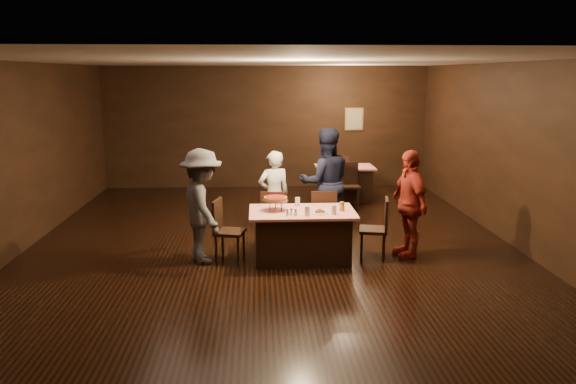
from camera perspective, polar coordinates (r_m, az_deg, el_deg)
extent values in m
plane|color=black|center=(9.42, -1.69, -5.42)|extent=(10.00, 10.00, 0.00)
cube|color=silver|center=(8.99, -1.81, 13.16)|extent=(8.00, 10.00, 0.04)
cube|color=black|center=(14.05, -2.25, 6.58)|extent=(8.00, 0.04, 3.00)
cube|color=black|center=(4.20, -0.09, -6.17)|extent=(8.00, 0.04, 3.00)
cube|color=black|center=(9.84, -25.76, 3.11)|extent=(0.04, 10.00, 3.00)
cube|color=black|center=(10.01, 21.85, 3.57)|extent=(0.04, 10.00, 3.00)
cube|color=tan|center=(14.21, 6.73, 7.37)|extent=(0.46, 0.03, 0.56)
cube|color=beige|center=(14.18, 6.75, 7.36)|extent=(0.38, 0.01, 0.48)
cube|color=red|center=(8.61, 1.43, -4.40)|extent=(1.60, 1.00, 0.77)
cube|color=red|center=(12.74, 5.74, 0.90)|extent=(1.30, 0.90, 0.77)
cube|color=black|center=(9.29, -1.40, -2.61)|extent=(0.47, 0.47, 0.95)
cube|color=black|center=(9.35, 3.52, -2.54)|extent=(0.42, 0.42, 0.95)
cube|color=black|center=(8.57, -5.94, -3.92)|extent=(0.51, 0.51, 0.95)
cube|color=black|center=(8.74, 8.65, -3.68)|extent=(0.49, 0.49, 0.95)
cube|color=black|center=(12.04, 6.25, 0.69)|extent=(0.43, 0.43, 0.95)
cube|color=black|center=(13.30, 5.36, 1.77)|extent=(0.50, 0.50, 0.95)
imported|color=white|center=(9.65, -1.44, -0.29)|extent=(0.64, 0.51, 1.53)
imported|color=black|center=(9.77, 3.82, 0.97)|extent=(0.99, 0.81, 1.91)
imported|color=#4E4E52|center=(8.50, -8.72, -1.43)|extent=(1.01, 1.28, 1.73)
imported|color=#A22A1D|center=(8.87, 12.19, -1.16)|extent=(0.60, 1.05, 1.68)
cylinder|color=black|center=(8.62, -1.29, -1.23)|extent=(0.01, 0.01, 0.15)
cylinder|color=black|center=(8.47, -1.84, -1.47)|extent=(0.01, 0.01, 0.15)
cylinder|color=black|center=(8.48, -0.67, -1.45)|extent=(0.01, 0.01, 0.15)
cylinder|color=silver|center=(8.50, -1.27, -0.86)|extent=(0.38, 0.38, 0.01)
cylinder|color=#B27233|center=(8.50, -1.27, -0.66)|extent=(0.35, 0.35, 0.05)
cylinder|color=#A5140C|center=(8.49, -1.27, -0.47)|extent=(0.30, 0.30, 0.01)
cylinder|color=white|center=(8.36, 3.25, -2.14)|extent=(0.25, 0.25, 0.01)
cylinder|color=#B27233|center=(8.35, 3.25, -1.95)|extent=(0.18, 0.18, 0.04)
cylinder|color=#A5140C|center=(8.35, 3.25, -1.80)|extent=(0.14, 0.14, 0.01)
cylinder|color=white|center=(8.71, 4.97, -1.58)|extent=(0.25, 0.25, 0.01)
cylinder|color=silver|center=(8.21, 1.96, -1.94)|extent=(0.08, 0.08, 0.14)
cylinder|color=silver|center=(8.30, 4.68, -1.81)|extent=(0.08, 0.08, 0.14)
cylinder|color=#BF7F26|center=(8.51, 5.50, -1.48)|extent=(0.08, 0.08, 0.14)
cylinder|color=silver|center=(8.78, 0.96, -1.01)|extent=(0.08, 0.08, 0.14)
cylinder|color=silver|center=(8.25, 0.33, -2.08)|extent=(0.04, 0.04, 0.08)
cylinder|color=silver|center=(8.24, 0.33, -1.77)|extent=(0.05, 0.05, 0.02)
cylinder|color=silver|center=(8.20, 0.77, -2.16)|extent=(0.04, 0.04, 0.08)
cylinder|color=silver|center=(8.19, 0.77, -1.85)|extent=(0.05, 0.05, 0.02)
cylinder|color=silver|center=(8.20, -0.07, -2.17)|extent=(0.04, 0.04, 0.08)
cylinder|color=silver|center=(8.18, -0.07, -1.86)|extent=(0.05, 0.05, 0.02)
cube|color=white|center=(8.54, 3.45, -1.87)|extent=(0.19, 0.19, 0.01)
cube|color=white|center=(8.45, 0.45, -1.99)|extent=(0.21, 0.21, 0.01)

